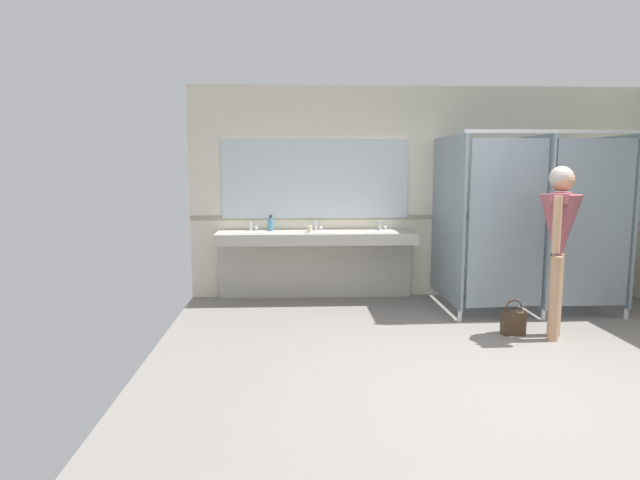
% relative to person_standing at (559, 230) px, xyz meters
% --- Properties ---
extents(ground_plane, '(6.15, 6.30, 0.10)m').
position_rel_person_standing_xyz_m(ground_plane, '(-0.87, -0.93, -1.15)').
color(ground_plane, gray).
extents(wall_back, '(6.15, 0.12, 2.74)m').
position_rel_person_standing_xyz_m(wall_back, '(-0.87, 1.99, 0.27)').
color(wall_back, beige).
rests_on(wall_back, ground_plane).
extents(wall_back_tile_band, '(6.15, 0.01, 0.06)m').
position_rel_person_standing_xyz_m(wall_back_tile_band, '(-0.87, 1.92, -0.05)').
color(wall_back_tile_band, '#9E937F').
rests_on(wall_back_tile_band, wall_back).
extents(vanity_counter, '(2.51, 0.54, 1.01)m').
position_rel_person_standing_xyz_m(vanity_counter, '(-2.33, 1.72, -0.45)').
color(vanity_counter, '#B2ADA3').
rests_on(vanity_counter, ground_plane).
extents(mirror_panel, '(2.41, 0.02, 1.01)m').
position_rel_person_standing_xyz_m(mirror_panel, '(-2.33, 1.91, 0.45)').
color(mirror_panel, silver).
rests_on(mirror_panel, wall_back).
extents(bathroom_stalls, '(1.97, 1.35, 2.11)m').
position_rel_person_standing_xyz_m(bathroom_stalls, '(0.19, 1.05, 0.00)').
color(bathroom_stalls, gray).
rests_on(bathroom_stalls, ground_plane).
extents(person_standing, '(0.55, 0.55, 1.72)m').
position_rel_person_standing_xyz_m(person_standing, '(0.00, 0.00, 0.00)').
color(person_standing, tan).
rests_on(person_standing, ground_plane).
extents(handbag, '(0.22, 0.13, 0.37)m').
position_rel_person_standing_xyz_m(handbag, '(-0.36, 0.13, -0.97)').
color(handbag, '#3F2D1E').
rests_on(handbag, ground_plane).
extents(soap_dispenser, '(0.07, 0.07, 0.20)m').
position_rel_person_standing_xyz_m(soap_dispenser, '(-2.90, 1.80, -0.12)').
color(soap_dispenser, teal).
rests_on(soap_dispenser, vanity_counter).
extents(paper_cup, '(0.07, 0.07, 0.08)m').
position_rel_person_standing_xyz_m(paper_cup, '(-2.41, 1.58, -0.16)').
color(paper_cup, beige).
rests_on(paper_cup, vanity_counter).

